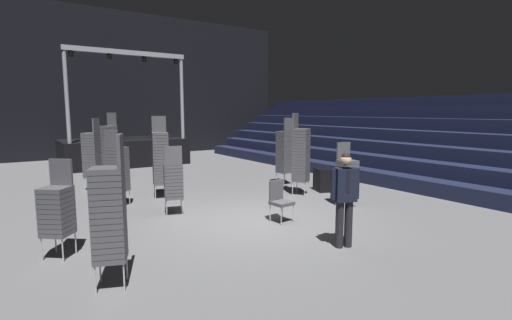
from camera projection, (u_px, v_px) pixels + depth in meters
ground_plane at (252, 223)px, 8.77m from camera, size 22.00×30.00×0.10m
arena_end_wall at (103, 84)px, 20.63m from camera, size 22.00×0.30×8.00m
bleacher_bank_right at (427, 137)px, 13.98m from camera, size 5.25×24.00×3.15m
stage_riser at (124, 150)px, 17.90m from camera, size 5.44×3.09×5.13m
man_with_tie at (345, 194)px, 6.96m from camera, size 0.56×0.36×1.79m
chair_stack_front_left at (92, 154)px, 12.14m from camera, size 0.62×0.62×2.31m
chair_stack_front_right at (347, 175)px, 10.00m from camera, size 0.51×0.51×1.71m
chair_stack_mid_left at (173, 180)px, 9.23m from camera, size 0.55×0.55×1.71m
chair_stack_mid_right at (117, 168)px, 10.03m from camera, size 0.62×0.62×2.05m
chair_stack_mid_centre at (57, 209)px, 6.50m from camera, size 0.62×0.62×1.71m
chair_stack_rear_left at (109, 148)px, 13.41m from camera, size 0.60×0.60×2.48m
chair_stack_rear_right at (160, 157)px, 10.97m from camera, size 0.54×0.54×2.39m
chair_stack_rear_centre at (109, 212)px, 5.36m from camera, size 0.57×0.57×2.22m
chair_stack_aisle_left at (285, 151)px, 13.02m from camera, size 0.47×0.47×2.31m
chair_stack_aisle_right at (301, 154)px, 11.41m from camera, size 0.60×0.60×2.48m
equipment_road_case at (330, 180)px, 12.04m from camera, size 1.05×0.88×0.72m
loose_chair_near_man at (280, 198)px, 8.70m from camera, size 0.48×0.48×0.95m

